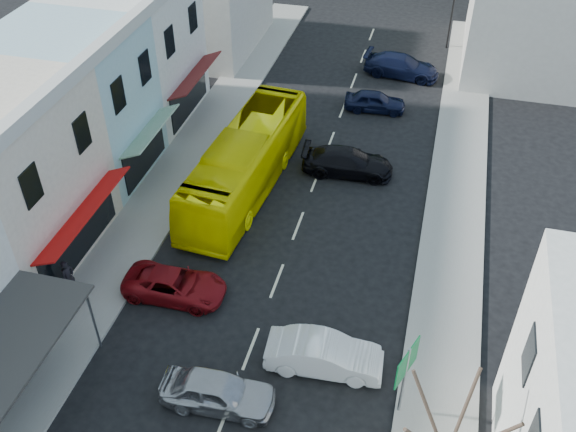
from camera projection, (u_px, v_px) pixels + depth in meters
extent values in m
plane|color=black|center=(251.00, 349.00, 25.94)|extent=(120.00, 120.00, 0.00)
cube|color=gray|center=(173.00, 180.00, 34.86)|extent=(3.00, 52.00, 0.15)
cube|color=gray|center=(454.00, 224.00, 31.94)|extent=(3.00, 52.00, 0.15)
cube|color=#B10C0A|center=(84.00, 212.00, 27.90)|extent=(1.30, 6.80, 0.08)
cube|color=#97BEC6|center=(75.00, 104.00, 33.36)|extent=(7.00, 6.00, 8.00)
cube|color=#195926|center=(150.00, 130.00, 33.16)|extent=(1.30, 5.10, 0.08)
cube|color=beige|center=(130.00, 52.00, 38.24)|extent=(7.00, 7.00, 8.00)
cube|color=#5B1816|center=(196.00, 75.00, 38.04)|extent=(1.30, 5.95, 0.08)
cube|color=#B7B2A8|center=(201.00, 5.00, 46.66)|extent=(8.00, 10.00, 6.00)
cube|color=#B7B2A8|center=(530.00, 14.00, 44.12)|extent=(8.00, 12.00, 7.00)
imported|color=#F8EB01|center=(246.00, 163.00, 33.46)|extent=(3.35, 11.75, 3.10)
imported|color=#AFAEB3|center=(218.00, 392.00, 23.50)|extent=(4.48, 2.00, 1.40)
imported|color=white|center=(324.00, 355.00, 24.79)|extent=(4.52, 2.11, 1.40)
imported|color=maroon|center=(175.00, 284.00, 27.82)|extent=(4.63, 1.97, 1.40)
imported|color=black|center=(348.00, 162.00, 35.05)|extent=(4.62, 2.16, 1.40)
imported|color=black|center=(375.00, 100.00, 40.40)|extent=(4.52, 2.13, 1.40)
imported|color=black|center=(401.00, 66.00, 44.11)|extent=(4.67, 2.31, 1.40)
imported|color=black|center=(69.00, 277.00, 27.69)|extent=(0.51, 0.67, 1.70)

